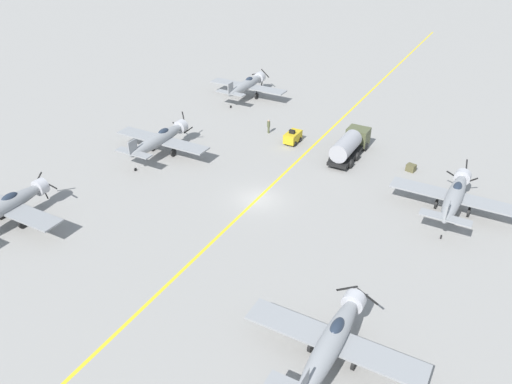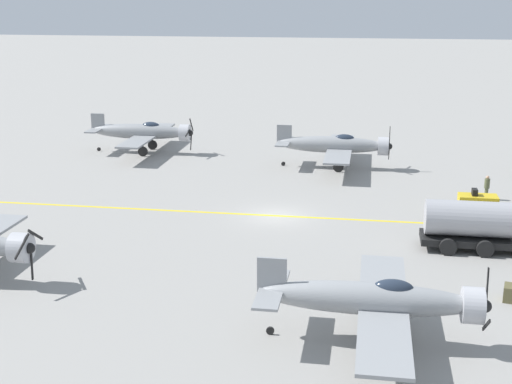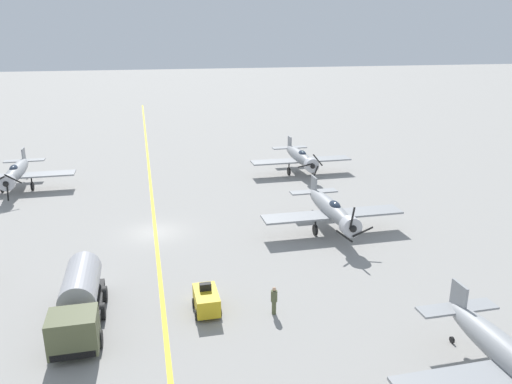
{
  "view_description": "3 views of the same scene",
  "coord_description": "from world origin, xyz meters",
  "px_view_note": "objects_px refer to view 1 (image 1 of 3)",
  "views": [
    {
      "loc": [
        20.5,
        -37.14,
        26.31
      ],
      "look_at": [
        0.78,
        -1.67,
        1.93
      ],
      "focal_mm": 35.0,
      "sensor_mm": 36.0,
      "label": 1
    },
    {
      "loc": [
        46.09,
        6.15,
        14.73
      ],
      "look_at": [
        -0.19,
        -1.43,
        1.58
      ],
      "focal_mm": 50.0,
      "sensor_mm": 36.0,
      "label": 2
    },
    {
      "loc": [
        0.51,
        40.34,
        16.26
      ],
      "look_at": [
        -8.18,
        2.78,
        3.9
      ],
      "focal_mm": 35.0,
      "sensor_mm": 36.0,
      "label": 3
    }
  ],
  "objects_px": {
    "airplane_far_left": "(247,85)",
    "supply_crate_by_tanker": "(411,168)",
    "fuel_tanker": "(350,145)",
    "tow_tractor": "(293,137)",
    "airplane_mid_right": "(455,196)",
    "ground_crew_walking": "(269,126)",
    "airplane_near_left": "(4,207)",
    "airplane_near_right": "(332,341)",
    "airplane_mid_left": "(160,139)"
  },
  "relations": [
    {
      "from": "airplane_mid_left",
      "to": "supply_crate_by_tanker",
      "type": "height_order",
      "value": "airplane_mid_left"
    },
    {
      "from": "airplane_mid_left",
      "to": "supply_crate_by_tanker",
      "type": "xyz_separation_m",
      "value": [
        26.52,
        10.19,
        -1.62
      ]
    },
    {
      "from": "airplane_near_right",
      "to": "airplane_mid_right",
      "type": "height_order",
      "value": "airplane_mid_right"
    },
    {
      "from": "airplane_near_left",
      "to": "airplane_far_left",
      "type": "bearing_deg",
      "value": 88.11
    },
    {
      "from": "airplane_near_right",
      "to": "airplane_mid_right",
      "type": "bearing_deg",
      "value": 86.36
    },
    {
      "from": "fuel_tanker",
      "to": "tow_tractor",
      "type": "relative_size",
      "value": 3.08
    },
    {
      "from": "fuel_tanker",
      "to": "airplane_near_right",
      "type": "bearing_deg",
      "value": -72.24
    },
    {
      "from": "tow_tractor",
      "to": "fuel_tanker",
      "type": "bearing_deg",
      "value": -1.66
    },
    {
      "from": "airplane_far_left",
      "to": "tow_tractor",
      "type": "height_order",
      "value": "airplane_far_left"
    },
    {
      "from": "supply_crate_by_tanker",
      "to": "ground_crew_walking",
      "type": "bearing_deg",
      "value": 175.78
    },
    {
      "from": "airplane_near_left",
      "to": "tow_tractor",
      "type": "bearing_deg",
      "value": 63.83
    },
    {
      "from": "fuel_tanker",
      "to": "ground_crew_walking",
      "type": "bearing_deg",
      "value": 173.06
    },
    {
      "from": "airplane_far_left",
      "to": "supply_crate_by_tanker",
      "type": "bearing_deg",
      "value": -38.67
    },
    {
      "from": "airplane_near_left",
      "to": "tow_tractor",
      "type": "xyz_separation_m",
      "value": [
        15.18,
        28.71,
        -1.22
      ]
    },
    {
      "from": "airplane_far_left",
      "to": "fuel_tanker",
      "type": "bearing_deg",
      "value": -45.48
    },
    {
      "from": "airplane_near_right",
      "to": "supply_crate_by_tanker",
      "type": "height_order",
      "value": "airplane_near_right"
    },
    {
      "from": "airplane_mid_left",
      "to": "airplane_near_left",
      "type": "bearing_deg",
      "value": -88.04
    },
    {
      "from": "fuel_tanker",
      "to": "supply_crate_by_tanker",
      "type": "relative_size",
      "value": 8.46
    },
    {
      "from": "airplane_far_left",
      "to": "ground_crew_walking",
      "type": "height_order",
      "value": "airplane_far_left"
    },
    {
      "from": "airplane_far_left",
      "to": "airplane_mid_right",
      "type": "distance_m",
      "value": 37.22
    },
    {
      "from": "ground_crew_walking",
      "to": "supply_crate_by_tanker",
      "type": "distance_m",
      "value": 18.5
    },
    {
      "from": "tow_tractor",
      "to": "supply_crate_by_tanker",
      "type": "height_order",
      "value": "tow_tractor"
    },
    {
      "from": "airplane_mid_left",
      "to": "airplane_mid_right",
      "type": "xyz_separation_m",
      "value": [
        32.05,
        3.45,
        0.0
      ]
    },
    {
      "from": "airplane_mid_left",
      "to": "fuel_tanker",
      "type": "bearing_deg",
      "value": 39.53
    },
    {
      "from": "airplane_near_left",
      "to": "tow_tractor",
      "type": "relative_size",
      "value": 4.62
    },
    {
      "from": "airplane_near_right",
      "to": "fuel_tanker",
      "type": "xyz_separation_m",
      "value": [
        -9.24,
        28.84,
        -0.5
      ]
    },
    {
      "from": "airplane_near_left",
      "to": "airplane_near_right",
      "type": "bearing_deg",
      "value": 1.08
    },
    {
      "from": "airplane_mid_left",
      "to": "airplane_near_left",
      "type": "relative_size",
      "value": 1.0
    },
    {
      "from": "airplane_near_right",
      "to": "supply_crate_by_tanker",
      "type": "xyz_separation_m",
      "value": [
        -2.04,
        28.85,
        -1.62
      ]
    },
    {
      "from": "airplane_far_left",
      "to": "airplane_near_right",
      "type": "relative_size",
      "value": 1.0
    },
    {
      "from": "airplane_near_left",
      "to": "airplane_mid_right",
      "type": "bearing_deg",
      "value": 33.43
    },
    {
      "from": "airplane_mid_left",
      "to": "supply_crate_by_tanker",
      "type": "distance_m",
      "value": 28.46
    },
    {
      "from": "airplane_far_left",
      "to": "airplane_mid_right",
      "type": "bearing_deg",
      "value": -45.11
    },
    {
      "from": "fuel_tanker",
      "to": "tow_tractor",
      "type": "height_order",
      "value": "fuel_tanker"
    },
    {
      "from": "airplane_near_right",
      "to": "airplane_near_left",
      "type": "height_order",
      "value": "same"
    },
    {
      "from": "airplane_mid_left",
      "to": "airplane_far_left",
      "type": "height_order",
      "value": "airplane_mid_left"
    },
    {
      "from": "airplane_near_right",
      "to": "supply_crate_by_tanker",
      "type": "bearing_deg",
      "value": 99.38
    },
    {
      "from": "fuel_tanker",
      "to": "supply_crate_by_tanker",
      "type": "distance_m",
      "value": 7.29
    },
    {
      "from": "airplane_mid_left",
      "to": "tow_tractor",
      "type": "xyz_separation_m",
      "value": [
        12.02,
        10.39,
        -1.22
      ]
    },
    {
      "from": "airplane_mid_right",
      "to": "supply_crate_by_tanker",
      "type": "bearing_deg",
      "value": 113.41
    },
    {
      "from": "airplane_near_right",
      "to": "ground_crew_walking",
      "type": "relative_size",
      "value": 6.68
    },
    {
      "from": "airplane_far_left",
      "to": "fuel_tanker",
      "type": "relative_size",
      "value": 1.5
    },
    {
      "from": "airplane_near_right",
      "to": "supply_crate_by_tanker",
      "type": "distance_m",
      "value": 28.97
    },
    {
      "from": "airplane_mid_right",
      "to": "ground_crew_walking",
      "type": "distance_m",
      "value": 25.32
    },
    {
      "from": "tow_tractor",
      "to": "supply_crate_by_tanker",
      "type": "bearing_deg",
      "value": -0.8
    },
    {
      "from": "airplane_mid_right",
      "to": "supply_crate_by_tanker",
      "type": "xyz_separation_m",
      "value": [
        -5.53,
        6.73,
        -1.62
      ]
    },
    {
      "from": "airplane_far_left",
      "to": "supply_crate_by_tanker",
      "type": "relative_size",
      "value": 12.69
    },
    {
      "from": "airplane_mid_right",
      "to": "supply_crate_by_tanker",
      "type": "relative_size",
      "value": 12.69
    },
    {
      "from": "airplane_far_left",
      "to": "ground_crew_walking",
      "type": "relative_size",
      "value": 6.68
    },
    {
      "from": "tow_tractor",
      "to": "airplane_near_right",
      "type": "bearing_deg",
      "value": -60.36
    }
  ]
}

